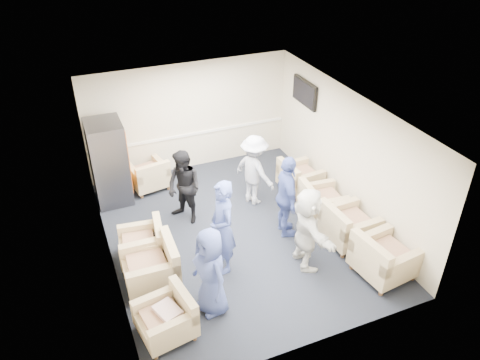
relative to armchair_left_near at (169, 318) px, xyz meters
name	(u,v)px	position (x,y,z in m)	size (l,w,h in m)	color
floor	(236,233)	(1.93, 1.95, -0.32)	(6.00, 6.00, 0.00)	black
ceiling	(236,112)	(1.93, 1.95, 2.38)	(6.00, 6.00, 0.00)	white
back_wall	(190,117)	(1.93, 4.95, 1.03)	(5.00, 0.02, 2.70)	beige
front_wall	(316,281)	(1.93, -1.05, 1.03)	(5.00, 0.02, 2.70)	beige
left_wall	(103,206)	(-0.57, 1.95, 1.03)	(0.02, 6.00, 2.70)	beige
right_wall	(347,153)	(4.43, 1.95, 1.03)	(0.02, 6.00, 2.70)	beige
chair_rail	(191,134)	(1.93, 4.93, 0.58)	(4.98, 0.04, 0.06)	silver
tv	(305,93)	(4.37, 3.75, 1.72)	(0.10, 1.00, 0.58)	black
armchair_left_near	(169,318)	(0.00, 0.00, 0.00)	(0.93, 0.93, 0.65)	tan
armchair_left_mid	(154,267)	(0.06, 1.19, 0.04)	(0.94, 0.94, 0.73)	tan
armchair_left_far	(145,245)	(0.05, 1.89, 0.00)	(0.92, 0.92, 0.66)	tan
armchair_right_near	(382,259)	(3.90, -0.19, 0.06)	(1.06, 1.06, 0.76)	tan
armchair_right_midnear	(346,227)	(3.84, 0.88, 0.04)	(0.96, 0.96, 0.74)	tan
armchair_right_midfar	(320,202)	(3.83, 1.84, 0.01)	(0.91, 0.91, 0.68)	tan
armchair_right_far	(298,178)	(3.87, 2.90, 0.01)	(0.90, 0.90, 0.66)	tan
armchair_corner	(149,176)	(0.70, 4.31, 0.00)	(0.95, 0.95, 0.66)	tan
vending_machine	(109,162)	(-0.16, 4.19, 0.63)	(0.77, 0.90, 1.90)	#52525A
backpack	(159,242)	(0.33, 1.96, -0.05)	(0.35, 0.28, 0.53)	black
pillow	(168,312)	(-0.01, -0.01, 0.17)	(0.42, 0.31, 0.12)	beige
person_front_left	(211,272)	(0.80, 0.24, 0.49)	(0.79, 0.52, 1.63)	#3F5099
person_mid_left	(222,227)	(1.33, 1.12, 0.60)	(0.68, 0.44, 1.85)	#3F5099
person_back_left	(184,188)	(1.12, 2.79, 0.49)	(0.79, 0.62, 1.63)	black
person_back_right	(254,170)	(2.73, 2.87, 0.49)	(1.06, 0.61, 1.64)	silver
person_mid_right	(287,197)	(2.86, 1.59, 0.56)	(1.04, 0.43, 1.77)	#3F5099
person_front_right	(307,229)	(2.78, 0.62, 0.50)	(1.53, 0.49, 1.65)	silver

